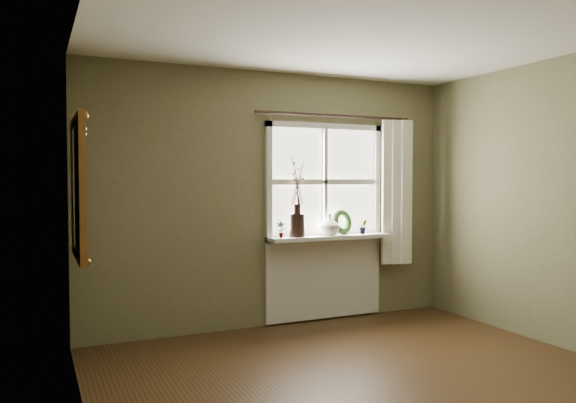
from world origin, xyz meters
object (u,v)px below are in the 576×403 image
Objects in this scene: dark_jug at (297,225)px; wreath at (342,225)px; cream_vase at (329,225)px; gilt_mirror at (77,188)px.

dark_jug is 0.55m from wreath.
wreath is at bearing 4.14° from dark_jug.
wreath reaches higher than cream_vase.
dark_jug reaches higher than cream_vase.
dark_jug is at bearing 166.52° from wreath.
cream_vase is 0.18m from wreath.
cream_vase is at bearing 0.00° from dark_jug.
cream_vase is (0.38, 0.00, -0.01)m from dark_jug.
cream_vase is at bearing 11.27° from gilt_mirror.
gilt_mirror is (-2.51, -0.50, 0.41)m from cream_vase.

